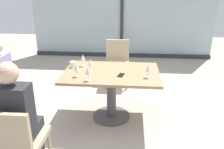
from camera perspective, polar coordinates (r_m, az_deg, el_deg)
The scene contains 15 objects.
ground_plane at distance 3.60m, azimuth -0.14°, elevation -10.26°, with size 12.00×12.00×0.00m, color #A89E8E.
window_wall_backdrop at distance 6.30m, azimuth 2.46°, elevation 15.12°, with size 4.82×0.10×2.70m.
dining_table_main at distance 3.35m, azimuth -0.14°, elevation -2.10°, with size 1.35×0.93×0.73m.
chair_front_left at distance 2.49m, azimuth -22.54°, elevation -14.47°, with size 0.46×0.50×0.87m.
chair_side_end at distance 3.53m, azimuth -25.78°, elevation -4.18°, with size 0.50×0.46×0.87m.
chair_near_window at distance 4.58m, azimuth 1.26°, elevation 3.62°, with size 0.46×0.51×0.87m.
person_front_left at distance 2.47m, azimuth -22.09°, elevation -9.19°, with size 0.34×0.39×1.26m.
person_side_end at distance 3.40m, azimuth -24.73°, elevation -1.19°, with size 0.39×0.34×1.26m.
wine_glass_0 at distance 2.95m, azimuth -5.95°, elevation 0.87°, with size 0.07×0.07×0.18m.
wine_glass_1 at distance 3.28m, azimuth -5.39°, elevation 3.00°, with size 0.07×0.07×0.18m.
wine_glass_2 at distance 3.10m, azimuth -8.76°, elevation 1.77°, with size 0.07×0.07×0.18m.
wine_glass_3 at distance 3.51m, azimuth -7.19°, elevation 4.13°, with size 0.07×0.07×0.18m.
wine_glass_4 at distance 3.07m, azimuth 8.85°, elevation 1.56°, with size 0.07×0.07×0.18m.
coffee_cup at distance 3.50m, azimuth -9.68°, elevation 2.48°, with size 0.08×0.08×0.09m, color white.
cell_phone_on_table at distance 3.15m, azimuth 2.23°, elevation -0.15°, with size 0.07×0.14×0.01m, color black.
Camera 1 is at (0.27, -3.06, 1.89)m, focal length 37.18 mm.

